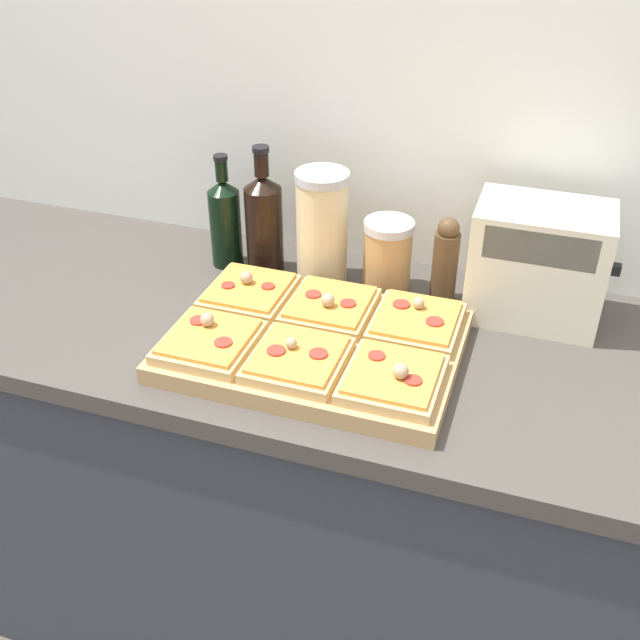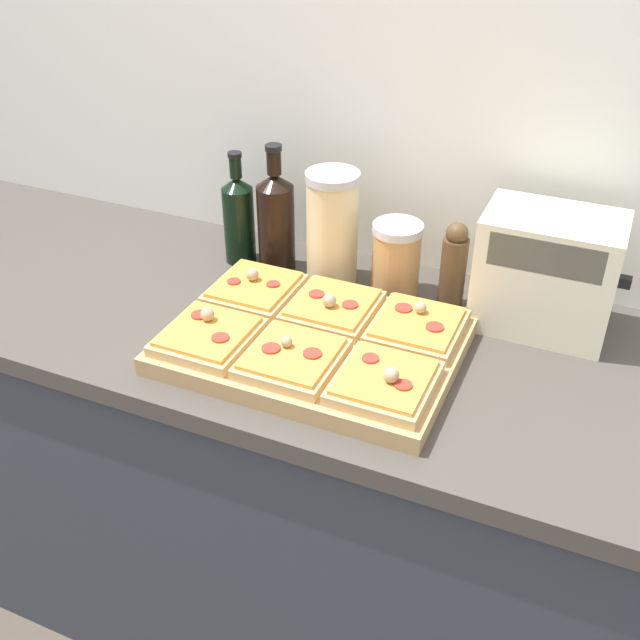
{
  "view_description": "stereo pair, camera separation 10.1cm",
  "coord_description": "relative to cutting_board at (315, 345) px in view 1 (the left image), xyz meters",
  "views": [
    {
      "loc": [
        0.33,
        -0.85,
        1.76
      ],
      "look_at": [
        -0.05,
        0.26,
        0.99
      ],
      "focal_mm": 42.0,
      "sensor_mm": 36.0,
      "label": 1
    },
    {
      "loc": [
        0.43,
        -0.82,
        1.76
      ],
      "look_at": [
        -0.05,
        0.26,
        0.99
      ],
      "focal_mm": 42.0,
      "sensor_mm": 36.0,
      "label": 2
    }
  ],
  "objects": [
    {
      "name": "wall_back",
      "position": [
        0.05,
        0.44,
        0.3
      ],
      "size": [
        6.0,
        0.06,
        2.5
      ],
      "color": "silver",
      "rests_on": "ground_plane"
    },
    {
      "name": "pizza_slice_back_center",
      "position": [
        0.0,
        0.09,
        0.03
      ],
      "size": [
        0.16,
        0.17,
        0.06
      ],
      "color": "tan",
      "rests_on": "cutting_board"
    },
    {
      "name": "pizza_slice_back_left",
      "position": [
        -0.17,
        0.09,
        0.03
      ],
      "size": [
        0.16,
        0.17,
        0.05
      ],
      "color": "tan",
      "rests_on": "cutting_board"
    },
    {
      "name": "pizza_slice_back_right",
      "position": [
        0.17,
        0.09,
        0.03
      ],
      "size": [
        0.16,
        0.17,
        0.05
      ],
      "color": "tan",
      "rests_on": "cutting_board"
    },
    {
      "name": "pepper_mill",
      "position": [
        0.19,
        0.27,
        0.07
      ],
      "size": [
        0.05,
        0.05,
        0.19
      ],
      "color": "#47331E",
      "rests_on": "kitchen_counter"
    },
    {
      "name": "grain_jar_tall",
      "position": [
        -0.08,
        0.27,
        0.11
      ],
      "size": [
        0.11,
        0.11,
        0.25
      ],
      "color": "beige",
      "rests_on": "kitchen_counter"
    },
    {
      "name": "wine_bottle",
      "position": [
        -0.21,
        0.27,
        0.1
      ],
      "size": [
        0.08,
        0.08,
        0.29
      ],
      "color": "black",
      "rests_on": "kitchen_counter"
    },
    {
      "name": "toaster_oven",
      "position": [
        0.37,
        0.27,
        0.1
      ],
      "size": [
        0.28,
        0.17,
        0.24
      ],
      "color": "beige",
      "rests_on": "kitchen_counter"
    },
    {
      "name": "grain_jar_short",
      "position": [
        0.07,
        0.27,
        0.06
      ],
      "size": [
        0.1,
        0.1,
        0.16
      ],
      "color": "#AD7F4C",
      "rests_on": "kitchen_counter"
    },
    {
      "name": "pizza_slice_front_right",
      "position": [
        0.17,
        -0.09,
        0.03
      ],
      "size": [
        0.16,
        0.17,
        0.06
      ],
      "color": "tan",
      "rests_on": "cutting_board"
    },
    {
      "name": "olive_oil_bottle",
      "position": [
        -0.3,
        0.27,
        0.09
      ],
      "size": [
        0.07,
        0.07,
        0.26
      ],
      "color": "black",
      "rests_on": "kitchen_counter"
    },
    {
      "name": "pizza_slice_front_left",
      "position": [
        -0.17,
        -0.09,
        0.03
      ],
      "size": [
        0.16,
        0.17,
        0.05
      ],
      "color": "tan",
      "rests_on": "cutting_board"
    },
    {
      "name": "pizza_slice_front_center",
      "position": [
        -0.0,
        -0.09,
        0.03
      ],
      "size": [
        0.16,
        0.17,
        0.05
      ],
      "color": "tan",
      "rests_on": "cutting_board"
    },
    {
      "name": "kitchen_counter",
      "position": [
        0.05,
        0.09,
        -0.49
      ],
      "size": [
        2.63,
        0.67,
        0.94
      ],
      "color": "#333842",
      "rests_on": "ground_plane"
    },
    {
      "name": "cutting_board",
      "position": [
        0.0,
        0.0,
        0.0
      ],
      "size": [
        0.53,
        0.39,
        0.04
      ],
      "primitive_type": "cube",
      "color": "tan",
      "rests_on": "kitchen_counter"
    }
  ]
}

